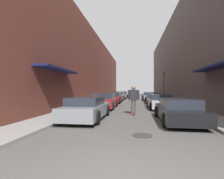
{
  "coord_description": "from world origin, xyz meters",
  "views": [
    {
      "loc": [
        0.22,
        -2.75,
        1.62
      ],
      "look_at": [
        -1.65,
        11.13,
        1.62
      ],
      "focal_mm": 28.0,
      "sensor_mm": 36.0,
      "label": 1
    }
  ],
  "objects_px": {
    "parked_car_right_0": "(178,110)",
    "traffic_light": "(164,83)",
    "parked_car_left_3": "(118,96)",
    "parked_car_left_4": "(122,95)",
    "parked_car_left_5": "(123,94)",
    "parked_car_right_2": "(154,98)",
    "parked_car_left_0": "(87,108)",
    "parked_car_left_2": "(113,98)",
    "parked_car_right_3": "(149,96)",
    "parked_car_right_1": "(159,102)",
    "manhole_cover": "(142,135)",
    "skateboarder": "(134,97)",
    "parked_car_left_1": "(105,101)"
  },
  "relations": [
    {
      "from": "parked_car_right_2",
      "to": "manhole_cover",
      "type": "height_order",
      "value": "parked_car_right_2"
    },
    {
      "from": "parked_car_right_0",
      "to": "traffic_light",
      "type": "relative_size",
      "value": 1.24
    },
    {
      "from": "parked_car_left_5",
      "to": "parked_car_left_3",
      "type": "bearing_deg",
      "value": -90.29
    },
    {
      "from": "manhole_cover",
      "to": "parked_car_right_0",
      "type": "bearing_deg",
      "value": 57.41
    },
    {
      "from": "parked_car_left_3",
      "to": "parked_car_left_5",
      "type": "height_order",
      "value": "parked_car_left_3"
    },
    {
      "from": "parked_car_left_4",
      "to": "parked_car_left_5",
      "type": "height_order",
      "value": "parked_car_left_4"
    },
    {
      "from": "parked_car_left_5",
      "to": "parked_car_right_2",
      "type": "bearing_deg",
      "value": -73.51
    },
    {
      "from": "parked_car_left_4",
      "to": "parked_car_right_1",
      "type": "relative_size",
      "value": 0.89
    },
    {
      "from": "parked_car_right_3",
      "to": "traffic_light",
      "type": "distance_m",
      "value": 3.4
    },
    {
      "from": "parked_car_right_1",
      "to": "parked_car_left_0",
      "type": "bearing_deg",
      "value": -128.2
    },
    {
      "from": "parked_car_right_0",
      "to": "skateboarder",
      "type": "relative_size",
      "value": 2.55
    },
    {
      "from": "parked_car_left_1",
      "to": "parked_car_left_3",
      "type": "height_order",
      "value": "parked_car_left_3"
    },
    {
      "from": "parked_car_left_2",
      "to": "parked_car_right_0",
      "type": "relative_size",
      "value": 0.9
    },
    {
      "from": "parked_car_left_3",
      "to": "traffic_light",
      "type": "bearing_deg",
      "value": -15.58
    },
    {
      "from": "parked_car_right_3",
      "to": "skateboarder",
      "type": "xyz_separation_m",
      "value": [
        -2.13,
        -15.34,
        0.56
      ]
    },
    {
      "from": "parked_car_left_5",
      "to": "parked_car_right_0",
      "type": "bearing_deg",
      "value": -80.38
    },
    {
      "from": "parked_car_left_0",
      "to": "parked_car_left_2",
      "type": "bearing_deg",
      "value": 90.09
    },
    {
      "from": "parked_car_right_3",
      "to": "parked_car_left_2",
      "type": "bearing_deg",
      "value": -127.15
    },
    {
      "from": "parked_car_right_1",
      "to": "manhole_cover",
      "type": "distance_m",
      "value": 9.02
    },
    {
      "from": "parked_car_left_3",
      "to": "parked_car_right_2",
      "type": "height_order",
      "value": "parked_car_left_3"
    },
    {
      "from": "parked_car_left_0",
      "to": "parked_car_left_2",
      "type": "height_order",
      "value": "parked_car_left_2"
    },
    {
      "from": "parked_car_left_0",
      "to": "parked_car_left_1",
      "type": "height_order",
      "value": "parked_car_left_1"
    },
    {
      "from": "parked_car_right_1",
      "to": "parked_car_right_3",
      "type": "bearing_deg",
      "value": 89.9
    },
    {
      "from": "parked_car_left_2",
      "to": "traffic_light",
      "type": "xyz_separation_m",
      "value": [
        6.45,
        3.93,
        1.83
      ]
    },
    {
      "from": "parked_car_left_2",
      "to": "parked_car_right_1",
      "type": "height_order",
      "value": "parked_car_left_2"
    },
    {
      "from": "parked_car_left_1",
      "to": "parked_car_left_5",
      "type": "height_order",
      "value": "parked_car_left_1"
    },
    {
      "from": "parked_car_left_5",
      "to": "parked_car_right_2",
      "type": "distance_m",
      "value": 16.33
    },
    {
      "from": "parked_car_right_0",
      "to": "manhole_cover",
      "type": "bearing_deg",
      "value": -122.59
    },
    {
      "from": "parked_car_left_5",
      "to": "manhole_cover",
      "type": "height_order",
      "value": "parked_car_left_5"
    },
    {
      "from": "parked_car_left_1",
      "to": "parked_car_left_2",
      "type": "relative_size",
      "value": 1.11
    },
    {
      "from": "parked_car_left_5",
      "to": "skateboarder",
      "type": "relative_size",
      "value": 2.18
    },
    {
      "from": "parked_car_left_2",
      "to": "parked_car_left_3",
      "type": "xyz_separation_m",
      "value": [
        0.03,
        5.73,
        0.01
      ]
    },
    {
      "from": "parked_car_left_1",
      "to": "manhole_cover",
      "type": "height_order",
      "value": "parked_car_left_1"
    },
    {
      "from": "parked_car_right_2",
      "to": "traffic_light",
      "type": "bearing_deg",
      "value": 64.66
    },
    {
      "from": "parked_car_left_3",
      "to": "parked_car_right_2",
      "type": "distance_m",
      "value": 7.2
    },
    {
      "from": "parked_car_left_3",
      "to": "parked_car_left_4",
      "type": "xyz_separation_m",
      "value": [
        0.1,
        5.56,
        -0.03
      ]
    },
    {
      "from": "parked_car_right_1",
      "to": "traffic_light",
      "type": "xyz_separation_m",
      "value": [
        1.85,
        9.54,
        1.87
      ]
    },
    {
      "from": "parked_car_left_1",
      "to": "traffic_light",
      "type": "height_order",
      "value": "traffic_light"
    },
    {
      "from": "parked_car_right_0",
      "to": "parked_car_right_3",
      "type": "bearing_deg",
      "value": 90.32
    },
    {
      "from": "parked_car_right_1",
      "to": "parked_car_left_4",
      "type": "bearing_deg",
      "value": 104.86
    },
    {
      "from": "parked_car_left_4",
      "to": "parked_car_right_1",
      "type": "xyz_separation_m",
      "value": [
        4.48,
        -16.89,
        -0.03
      ]
    },
    {
      "from": "parked_car_left_2",
      "to": "parked_car_right_2",
      "type": "relative_size",
      "value": 0.96
    },
    {
      "from": "parked_car_right_3",
      "to": "parked_car_right_2",
      "type": "bearing_deg",
      "value": -89.18
    },
    {
      "from": "parked_car_left_1",
      "to": "parked_car_left_5",
      "type": "xyz_separation_m",
      "value": [
        0.08,
        21.64,
        -0.03
      ]
    },
    {
      "from": "parked_car_right_0",
      "to": "parked_car_right_2",
      "type": "height_order",
      "value": "parked_car_right_2"
    },
    {
      "from": "skateboarder",
      "to": "parked_car_left_0",
      "type": "bearing_deg",
      "value": -138.36
    },
    {
      "from": "parked_car_right_3",
      "to": "parked_car_left_0",
      "type": "bearing_deg",
      "value": -104.72
    },
    {
      "from": "parked_car_left_1",
      "to": "parked_car_right_1",
      "type": "height_order",
      "value": "parked_car_left_1"
    },
    {
      "from": "skateboarder",
      "to": "manhole_cover",
      "type": "bearing_deg",
      "value": -86.02
    },
    {
      "from": "parked_car_left_4",
      "to": "skateboarder",
      "type": "bearing_deg",
      "value": -83.42
    }
  ]
}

